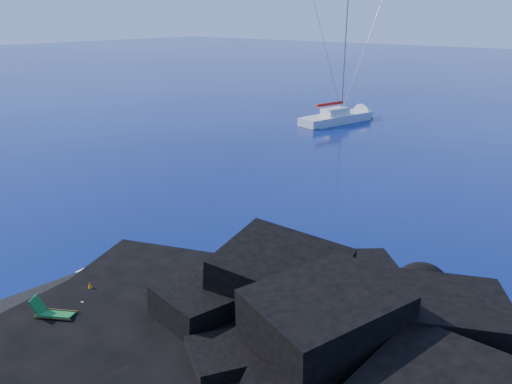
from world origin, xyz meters
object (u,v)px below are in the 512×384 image
at_px(deck_chair, 55,309).
at_px(sunbather, 79,299).
at_px(marker_cone, 90,287).
at_px(sailboat, 338,122).

bearing_deg(deck_chair, sunbather, 80.42).
relative_size(deck_chair, marker_cone, 2.87).
height_order(sunbather, marker_cone, marker_cone).
bearing_deg(deck_chair, sailboat, 74.39).
height_order(deck_chair, sunbather, deck_chair).
xyz_separation_m(sailboat, deck_chair, (12.90, -44.06, 0.93)).
relative_size(sailboat, deck_chair, 8.46).
relative_size(sailboat, marker_cone, 24.28).
bearing_deg(sunbather, sailboat, 118.81).
height_order(sailboat, deck_chair, sailboat).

